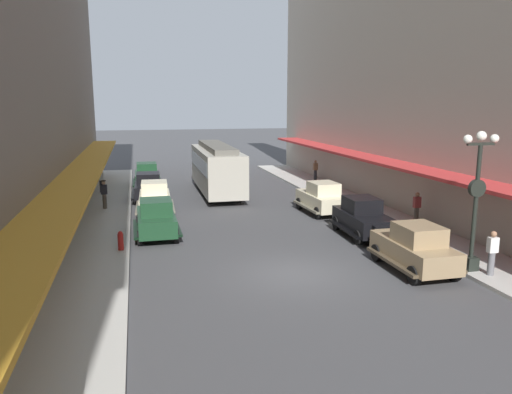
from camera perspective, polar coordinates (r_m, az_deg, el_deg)
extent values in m
plane|color=#424244|center=(18.58, 4.46, -8.91)|extent=(200.00, 200.00, 0.00)
cube|color=#B7B5AD|center=(17.82, -19.51, -10.16)|extent=(3.00, 60.00, 0.15)
cube|color=#B7B5AD|center=(21.99, 23.50, -6.43)|extent=(3.00, 60.00, 0.15)
cube|color=orange|center=(17.10, -22.13, -1.01)|extent=(1.80, 54.00, 0.16)
cube|color=#BF3333|center=(21.71, 25.35, 1.15)|extent=(1.80, 54.00, 0.16)
cube|color=#193D23|center=(23.78, -11.54, -2.80)|extent=(1.73, 3.91, 0.80)
cube|color=#193D23|center=(23.37, -11.58, -1.15)|extent=(1.45, 1.71, 0.70)
cube|color=#8C9EA8|center=(23.37, -11.58, -1.15)|extent=(1.38, 1.68, 0.42)
cube|color=#193D23|center=(25.84, -11.78, -1.59)|extent=(0.94, 0.37, 0.52)
cube|color=black|center=(23.83, -13.79, -3.65)|extent=(0.27, 3.51, 0.12)
cube|color=black|center=(23.91, -9.23, -3.43)|extent=(0.27, 3.51, 0.12)
cylinder|color=black|center=(25.18, -13.50, -3.05)|extent=(0.23, 0.68, 0.68)
cylinder|color=black|center=(25.24, -9.83, -2.87)|extent=(0.23, 0.68, 0.68)
cylinder|color=black|center=(22.53, -13.38, -4.69)|extent=(0.23, 0.68, 0.68)
cylinder|color=black|center=(22.60, -9.28, -4.48)|extent=(0.23, 0.68, 0.68)
cube|color=black|center=(23.91, 12.37, -2.75)|extent=(1.85, 3.96, 0.80)
cube|color=black|center=(23.97, 12.21, -0.87)|extent=(1.50, 1.75, 0.70)
cube|color=#8C9EA8|center=(23.97, 12.21, -0.87)|extent=(1.43, 1.72, 0.42)
cube|color=black|center=(22.03, 14.61, -3.89)|extent=(0.95, 0.40, 0.52)
cube|color=black|center=(24.38, 14.39, -3.35)|extent=(0.37, 3.52, 0.12)
cube|color=black|center=(23.63, 10.23, -3.64)|extent=(0.37, 3.52, 0.12)
cylinder|color=black|center=(23.16, 15.53, -4.37)|extent=(0.25, 0.69, 0.68)
cylinder|color=black|center=(22.48, 11.85, -4.66)|extent=(0.25, 0.69, 0.68)
cylinder|color=black|center=(25.54, 12.77, -2.82)|extent=(0.25, 0.69, 0.68)
cylinder|color=black|center=(24.93, 9.37, -3.03)|extent=(0.25, 0.69, 0.68)
cube|color=black|center=(32.68, -12.38, 0.91)|extent=(1.84, 3.96, 0.80)
cube|color=black|center=(32.31, -12.44, 2.14)|extent=(1.50, 1.75, 0.70)
cube|color=#8C9EA8|center=(32.31, -12.44, 2.14)|extent=(1.43, 1.71, 0.42)
cube|color=black|center=(34.77, -12.35, 1.59)|extent=(0.95, 0.39, 0.52)
cube|color=black|center=(32.76, -14.02, 0.29)|extent=(0.37, 3.52, 0.12)
cube|color=black|center=(32.73, -10.70, 0.42)|extent=(0.37, 3.52, 0.12)
cylinder|color=black|center=(34.11, -13.69, 0.59)|extent=(0.24, 0.69, 0.68)
cylinder|color=black|center=(34.09, -10.98, 0.69)|extent=(0.24, 0.69, 0.68)
cylinder|color=black|center=(31.43, -13.84, -0.29)|extent=(0.24, 0.69, 0.68)
cylinder|color=black|center=(31.40, -10.90, -0.18)|extent=(0.24, 0.69, 0.68)
cube|color=beige|center=(28.46, 7.62, -0.40)|extent=(1.86, 3.97, 0.80)
cube|color=beige|center=(28.10, 7.86, 1.00)|extent=(1.51, 1.76, 0.70)
cube|color=#8C9EA8|center=(28.10, 7.86, 1.00)|extent=(1.44, 1.72, 0.42)
cube|color=beige|center=(30.38, 6.01, 0.45)|extent=(0.95, 0.40, 0.52)
cube|color=#6D6856|center=(28.16, 5.83, -1.15)|extent=(0.39, 3.52, 0.12)
cube|color=#6D6856|center=(28.92, 9.33, -0.92)|extent=(0.39, 3.52, 0.12)
cylinder|color=black|center=(29.47, 5.10, -0.75)|extent=(0.25, 0.69, 0.68)
cylinder|color=black|center=(30.09, 7.96, -0.57)|extent=(0.25, 0.69, 0.68)
cylinder|color=black|center=(27.01, 7.19, -1.88)|extent=(0.25, 0.69, 0.68)
cylinder|color=black|center=(27.68, 10.27, -1.65)|extent=(0.25, 0.69, 0.68)
cube|color=beige|center=(28.59, -11.69, -0.48)|extent=(1.83, 3.96, 0.80)
cube|color=beige|center=(28.70, -11.75, 1.08)|extent=(1.50, 1.75, 0.70)
cube|color=#8C9EA8|center=(28.70, -11.75, 1.08)|extent=(1.42, 1.71, 0.42)
cube|color=beige|center=(26.49, -11.67, -1.28)|extent=(0.95, 0.39, 0.52)
cube|color=#6D6856|center=(28.67, -9.77, -1.04)|extent=(0.36, 3.52, 0.12)
cube|color=#6D6856|center=(28.67, -13.56, -1.18)|extent=(0.36, 3.52, 0.12)
cylinder|color=black|center=(27.35, -9.95, -1.80)|extent=(0.24, 0.69, 0.68)
cylinder|color=black|center=(27.35, -13.33, -1.93)|extent=(0.24, 0.69, 0.68)
cylinder|color=black|center=(30.02, -10.13, -0.66)|extent=(0.24, 0.69, 0.68)
cylinder|color=black|center=(30.02, -13.21, -0.78)|extent=(0.24, 0.69, 0.68)
cube|color=#997F5B|center=(19.63, 17.89, -6.06)|extent=(1.70, 3.90, 0.80)
cube|color=#997F5B|center=(19.22, 18.41, -4.12)|extent=(1.44, 1.70, 0.70)
cube|color=#8C9EA8|center=(19.22, 18.41, -4.12)|extent=(1.37, 1.67, 0.42)
cube|color=#997F5B|center=(21.38, 14.92, -4.37)|extent=(0.94, 0.36, 0.52)
cube|color=#4C3F2D|center=(19.25, 15.41, -7.25)|extent=(0.24, 3.51, 0.12)
cube|color=#4C3F2D|center=(20.22, 20.15, -6.65)|extent=(0.24, 3.51, 0.12)
cylinder|color=black|center=(20.48, 13.89, -6.30)|extent=(0.22, 0.68, 0.68)
cylinder|color=black|center=(21.26, 17.77, -5.87)|extent=(0.22, 0.68, 0.68)
cylinder|color=black|center=(18.24, 17.89, -8.68)|extent=(0.22, 0.68, 0.68)
cylinder|color=black|center=(19.11, 22.06, -8.06)|extent=(0.22, 0.68, 0.68)
cube|color=#193D23|center=(37.54, -12.56, 2.19)|extent=(1.72, 3.91, 0.80)
cube|color=#193D23|center=(37.69, -12.62, 3.37)|extent=(1.45, 1.71, 0.70)
cube|color=#8C9EA8|center=(37.69, -12.62, 3.37)|extent=(1.37, 1.67, 0.42)
cube|color=#193D23|center=(35.43, -12.46, 1.76)|extent=(0.94, 0.36, 0.52)
cube|color=black|center=(37.62, -11.09, 1.77)|extent=(0.25, 3.51, 0.12)
cube|color=black|center=(37.58, -13.99, 1.64)|extent=(0.25, 3.51, 0.12)
cylinder|color=black|center=(36.28, -11.20, 1.30)|extent=(0.22, 0.68, 0.68)
cylinder|color=black|center=(36.25, -13.75, 1.19)|extent=(0.22, 0.68, 0.68)
cylinder|color=black|center=(38.98, -11.41, 1.95)|extent=(0.22, 0.68, 0.68)
cylinder|color=black|center=(38.94, -13.78, 1.85)|extent=(0.22, 0.68, 0.68)
cube|color=#ADA899|center=(34.15, -4.58, 3.27)|extent=(2.61, 9.63, 2.70)
cube|color=#5F5C54|center=(33.98, -4.62, 5.83)|extent=(1.60, 8.66, 0.36)
cube|color=#8C9EA8|center=(34.09, -4.59, 4.06)|extent=(2.63, 8.86, 0.95)
cube|color=black|center=(31.60, -3.75, -0.19)|extent=(2.01, 1.22, 0.40)
cube|color=black|center=(37.20, -5.20, 1.48)|extent=(2.01, 1.22, 0.40)
cube|color=black|center=(20.09, 23.68, -7.09)|extent=(0.44, 0.44, 0.50)
cylinder|color=black|center=(19.53, 24.21, -0.50)|extent=(0.16, 0.16, 4.20)
cube|color=black|center=(19.26, 24.70, 5.63)|extent=(1.10, 0.10, 0.10)
sphere|color=white|center=(18.91, 23.43, 6.20)|extent=(0.32, 0.32, 0.32)
sphere|color=white|center=(19.59, 26.01, 6.13)|extent=(0.32, 0.32, 0.32)
sphere|color=white|center=(19.24, 24.77, 6.46)|extent=(0.36, 0.36, 0.36)
cylinder|color=black|center=(19.44, 24.33, 0.94)|extent=(0.64, 0.18, 0.64)
cylinder|color=silver|center=(19.52, 24.15, 0.99)|extent=(0.56, 0.02, 0.56)
cylinder|color=#B21E19|center=(21.57, -15.48, -5.06)|extent=(0.24, 0.24, 0.70)
sphere|color=#B21E19|center=(21.47, -15.53, -4.11)|extent=(0.20, 0.20, 0.20)
cylinder|color=#2D2D33|center=(35.59, -17.56, 1.20)|extent=(0.24, 0.24, 0.85)
cube|color=white|center=(35.49, -17.62, 2.32)|extent=(0.36, 0.22, 0.56)
sphere|color=#9E7051|center=(35.43, -17.66, 2.96)|extent=(0.22, 0.22, 0.22)
cylinder|color=#4C4238|center=(30.14, -17.21, -0.49)|extent=(0.24, 0.24, 0.85)
cube|color=#26262D|center=(30.01, -17.28, 0.83)|extent=(0.36, 0.22, 0.56)
sphere|color=tan|center=(29.95, -17.32, 1.59)|extent=(0.22, 0.22, 0.22)
cylinder|color=black|center=(29.93, -17.34, 1.81)|extent=(0.28, 0.28, 0.04)
cylinder|color=#2D2D33|center=(39.32, 6.91, 2.52)|extent=(0.24, 0.24, 0.85)
cube|color=#8C6647|center=(39.23, 6.93, 3.54)|extent=(0.36, 0.22, 0.56)
sphere|color=#9E7051|center=(39.18, 6.95, 4.12)|extent=(0.22, 0.22, 0.22)
cylinder|color=#4C4238|center=(26.50, 18.15, -2.08)|extent=(0.24, 0.24, 0.85)
cube|color=maroon|center=(26.35, 18.24, -0.58)|extent=(0.36, 0.22, 0.56)
sphere|color=#9E7051|center=(26.28, 18.29, 0.27)|extent=(0.22, 0.22, 0.22)
cylinder|color=slate|center=(19.77, 25.68, -7.00)|extent=(0.24, 0.24, 0.85)
cube|color=white|center=(19.58, 25.85, -5.04)|extent=(0.36, 0.22, 0.56)
sphere|color=#9E7051|center=(19.48, 25.95, -3.90)|extent=(0.22, 0.22, 0.22)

